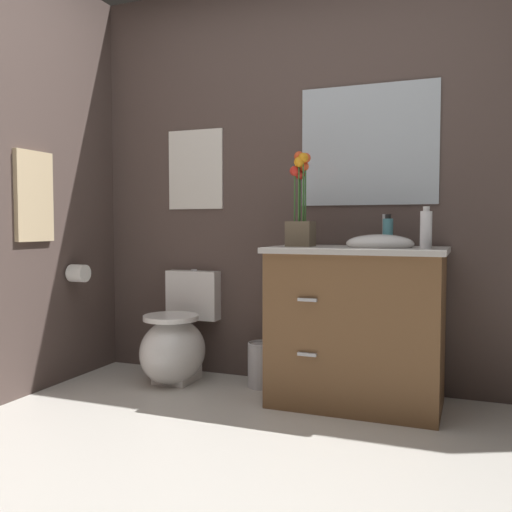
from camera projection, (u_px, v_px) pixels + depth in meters
The scene contains 12 objects.
ground_plane at pixel (202, 499), 2.00m from camera, with size 9.93×9.93×0.00m, color beige.
wall_back at pixel (352, 180), 3.33m from camera, with size 4.64×0.05×2.50m, color #4C3D38.
toilet at pixel (177, 343), 3.49m from camera, with size 0.38×0.59×0.69m.
vanity_cabinet at pixel (357, 324), 3.04m from camera, with size 0.94×0.56×1.04m.
flower_vase at pixel (301, 212), 3.10m from camera, with size 0.14×0.14×0.53m.
soap_bottle at pixel (426, 229), 2.82m from camera, with size 0.06×0.06×0.21m.
lotion_bottle at pixel (388, 232), 3.07m from camera, with size 0.06×0.06×0.18m.
trash_bin at pixel (263, 364), 3.38m from camera, with size 0.18×0.18×0.27m.
wall_poster at pixel (195, 170), 3.68m from camera, with size 0.39×0.01×0.52m, color silver.
wall_mirror at pixel (368, 145), 3.26m from camera, with size 0.80×0.01×0.70m, color #B2BCC6.
hanging_towel at pixel (34, 196), 3.21m from camera, with size 0.03×0.28×0.52m, color tan.
toilet_paper_roll at pixel (78, 273), 3.50m from camera, with size 0.11×0.11×0.11m, color white.
Camera 1 is at (0.89, -1.74, 0.98)m, focal length 39.14 mm.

